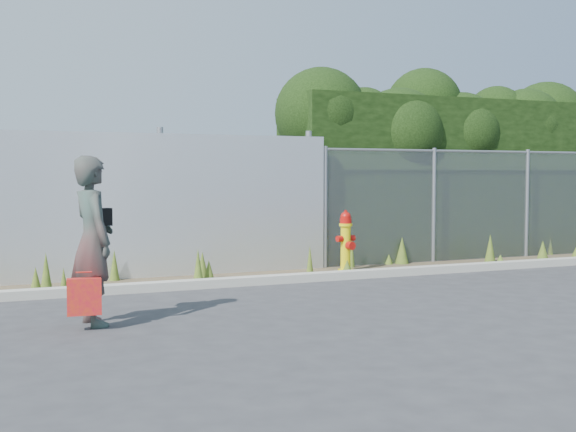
{
  "coord_description": "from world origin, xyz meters",
  "views": [
    {
      "loc": [
        -4.19,
        -7.83,
        1.58
      ],
      "look_at": [
        -0.3,
        1.4,
        1.0
      ],
      "focal_mm": 45.0,
      "sensor_mm": 36.0,
      "label": 1
    }
  ],
  "objects": [
    {
      "name": "ground",
      "position": [
        0.0,
        0.0,
        0.0
      ],
      "size": [
        80.0,
        80.0,
        0.0
      ],
      "primitive_type": "plane",
      "color": "#343436",
      "rests_on": "ground"
    },
    {
      "name": "curb",
      "position": [
        0.0,
        1.8,
        0.06
      ],
      "size": [
        16.0,
        0.22,
        0.12
      ],
      "primitive_type": "cube",
      "color": "#A8A698",
      "rests_on": "ground"
    },
    {
      "name": "weed_strip",
      "position": [
        0.79,
        2.4,
        0.12
      ],
      "size": [
        16.0,
        1.3,
        0.54
      ],
      "color": "#4E402C",
      "rests_on": "ground"
    },
    {
      "name": "corrugated_fence",
      "position": [
        -3.25,
        3.01,
        1.1
      ],
      "size": [
        8.5,
        0.21,
        2.3
      ],
      "color": "silver",
      "rests_on": "ground"
    },
    {
      "name": "chainlink_fence",
      "position": [
        4.25,
        3.0,
        1.03
      ],
      "size": [
        6.5,
        0.07,
        2.05
      ],
      "color": "gray",
      "rests_on": "ground"
    },
    {
      "name": "hedge",
      "position": [
        4.4,
        4.01,
        2.0
      ],
      "size": [
        7.6,
        2.13,
        3.65
      ],
      "color": "black",
      "rests_on": "ground"
    },
    {
      "name": "fire_hydrant",
      "position": [
        1.15,
        2.45,
        0.49
      ],
      "size": [
        0.34,
        0.3,
        1.01
      ],
      "rotation": [
        0.0,
        0.0,
        0.19
      ],
      "color": "yellow",
      "rests_on": "ground"
    },
    {
      "name": "woman",
      "position": [
        -3.16,
        -0.14,
        0.89
      ],
      "size": [
        0.53,
        0.71,
        1.77
      ],
      "primitive_type": "imported",
      "rotation": [
        0.0,
        0.0,
        1.75
      ],
      "color": "#0F6356",
      "rests_on": "ground"
    },
    {
      "name": "red_tote_bag",
      "position": [
        -3.29,
        -0.42,
        0.35
      ],
      "size": [
        0.34,
        0.12,
        0.44
      ],
      "rotation": [
        0.0,
        0.0,
        -0.11
      ],
      "color": "red"
    },
    {
      "name": "black_shoulder_bag",
      "position": [
        -3.06,
        0.09,
        1.12
      ],
      "size": [
        0.26,
        0.11,
        0.19
      ],
      "rotation": [
        0.0,
        0.0,
        0.37
      ],
      "color": "black"
    }
  ]
}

